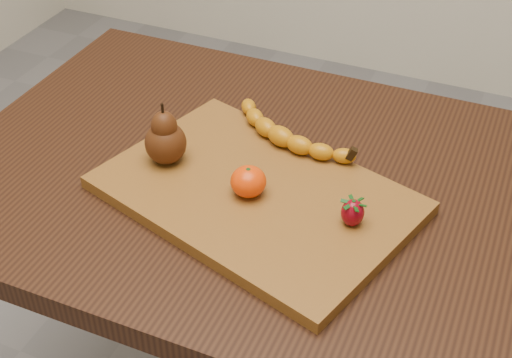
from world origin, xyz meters
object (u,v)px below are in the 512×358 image
at_px(cutting_board, 256,195).
at_px(mandarin, 248,181).
at_px(table, 261,221).
at_px(pear, 165,133).

bearing_deg(cutting_board, mandarin, -100.37).
relative_size(table, mandarin, 18.77).
distance_m(cutting_board, mandarin, 0.04).
bearing_deg(pear, mandarin, -10.03).
bearing_deg(mandarin, cutting_board, 62.61).
height_order(table, mandarin, mandarin).
height_order(cutting_board, pear, pear).
distance_m(cutting_board, pear, 0.17).
distance_m(pear, mandarin, 0.16).
relative_size(cutting_board, pear, 4.43).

